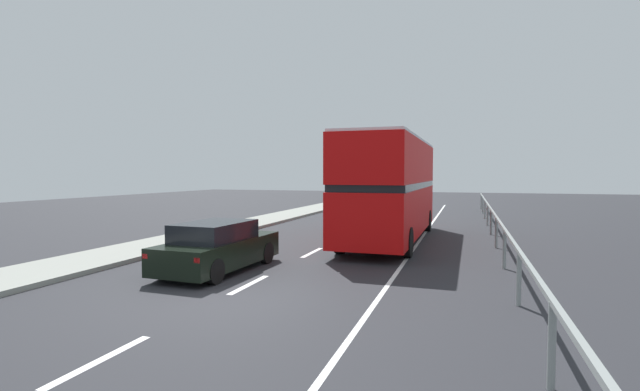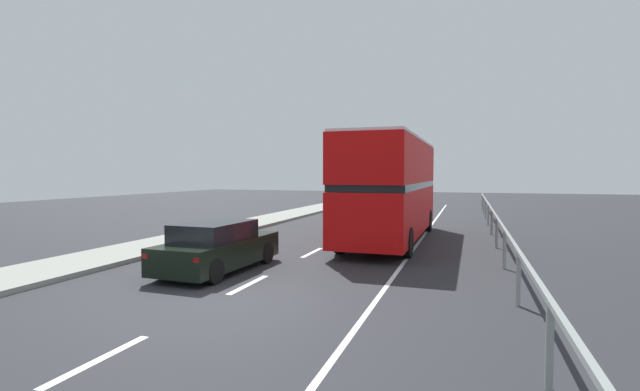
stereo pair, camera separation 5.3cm
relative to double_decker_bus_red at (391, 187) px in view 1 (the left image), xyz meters
name	(u,v)px [view 1 (the left image)]	position (x,y,z in m)	size (l,w,h in m)	color
ground_plane	(223,300)	(-2.15, -9.59, -2.26)	(73.81, 120.00, 0.10)	#25262A
near_sidewalk_kerb	(24,276)	(-8.06, -9.59, -2.14)	(2.49, 80.00, 0.14)	gray
lane_paint_markings	(385,244)	(-0.08, -0.82, -2.21)	(3.41, 46.00, 0.01)	silver
bridge_side_railing	(497,222)	(3.98, -0.59, -1.26)	(0.10, 42.00, 1.17)	gray
double_decker_bus_red	(391,187)	(0.00, 0.00, 0.00)	(2.62, 10.20, 4.12)	red
hatchback_car_near	(218,247)	(-3.70, -7.21, -1.54)	(1.88, 4.25, 1.40)	black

